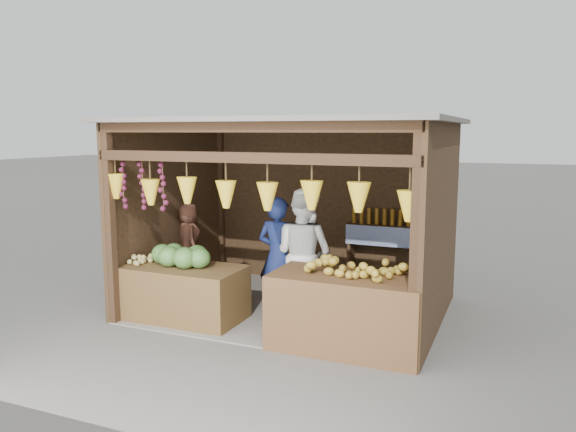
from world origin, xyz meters
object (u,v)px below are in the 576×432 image
object	(u,v)px
vendor_seated	(189,239)
counter_left	(184,293)
counter_right	(347,312)
woman_standing	(304,255)
man_standing	(278,257)

from	to	relation	value
vendor_seated	counter_left	bearing A→B (deg)	163.23
counter_left	counter_right	size ratio (longest dim) A/B	0.91
counter_right	woman_standing	xyz separation A→B (m)	(-0.85, 0.79, 0.44)
counter_right	woman_standing	distance (m)	1.24
counter_left	vendor_seated	world-z (taller)	vendor_seated
counter_right	man_standing	xyz separation A→B (m)	(-1.21, 0.77, 0.38)
counter_left	vendor_seated	distance (m)	1.26
counter_left	man_standing	distance (m)	1.35
woman_standing	vendor_seated	bearing A→B (deg)	6.54
man_standing	woman_standing	bearing A→B (deg)	-170.97
man_standing	woman_standing	distance (m)	0.37
woman_standing	man_standing	bearing A→B (deg)	20.47
counter_left	vendor_seated	size ratio (longest dim) A/B	1.47
woman_standing	vendor_seated	world-z (taller)	woman_standing
man_standing	vendor_seated	xyz separation A→B (m)	(-1.66, 0.40, 0.06)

